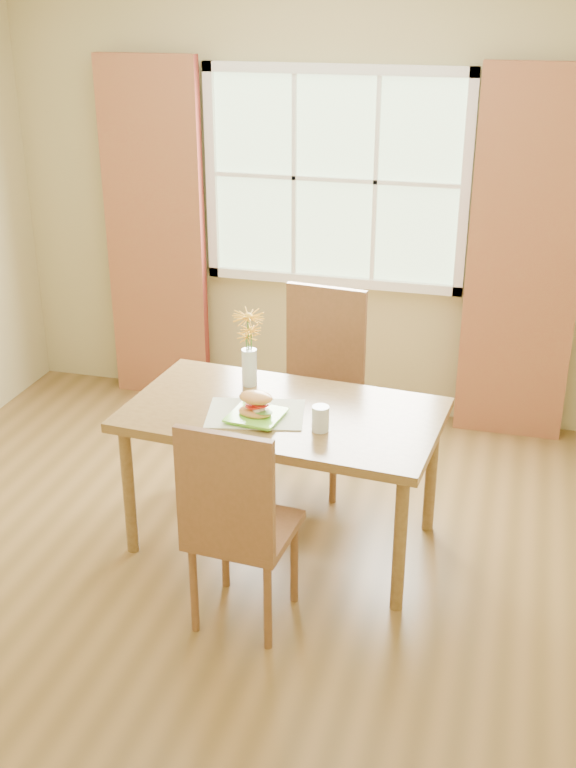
# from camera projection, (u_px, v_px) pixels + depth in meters

# --- Properties ---
(room) EXTENTS (4.24, 3.84, 2.74)m
(room) POSITION_uv_depth(u_px,v_px,m) (239.00, 299.00, 3.80)
(room) COLOR brown
(room) RESTS_ON ground
(window) EXTENTS (1.62, 0.06, 1.32)m
(window) POSITION_uv_depth(u_px,v_px,m) (335.00, 179.00, 5.39)
(window) COLOR #A3C595
(window) RESTS_ON room
(curtain_left) EXTENTS (0.65, 0.08, 2.20)m
(curtain_left) POSITION_uv_depth(u_px,v_px,m) (155.00, 235.00, 5.75)
(curtain_left) COLOR maroon
(curtain_left) RESTS_ON room
(curtain_right) EXTENTS (0.65, 0.08, 2.20)m
(curtain_right) POSITION_uv_depth(u_px,v_px,m) (524.00, 262.00, 5.20)
(curtain_right) COLOR maroon
(curtain_right) RESTS_ON room
(dining_table) EXTENTS (1.54, 0.95, 0.72)m
(dining_table) POSITION_uv_depth(u_px,v_px,m) (283.00, 424.00, 4.29)
(dining_table) COLOR brown
(dining_table) RESTS_ON room
(chair_near) EXTENTS (0.45, 0.45, 1.00)m
(chair_near) POSITION_uv_depth(u_px,v_px,m) (236.00, 520.00, 3.71)
(chair_near) COLOR brown
(chair_near) RESTS_ON room
(chair_far) EXTENTS (0.50, 0.50, 1.09)m
(chair_far) POSITION_uv_depth(u_px,v_px,m) (319.00, 377.00, 4.93)
(chair_far) COLOR brown
(chair_far) RESTS_ON room
(placemat) EXTENTS (0.51, 0.41, 0.01)m
(placemat) POSITION_uv_depth(u_px,v_px,m) (256.00, 414.00, 4.22)
(placemat) COLOR beige
(placemat) RESTS_ON dining_table
(plate) EXTENTS (0.26, 0.26, 0.01)m
(plate) POSITION_uv_depth(u_px,v_px,m) (256.00, 417.00, 4.16)
(plate) COLOR #78E439
(plate) RESTS_ON placemat
(croissant_sandwich) EXTENTS (0.18, 0.13, 0.12)m
(croissant_sandwich) POSITION_uv_depth(u_px,v_px,m) (256.00, 404.00, 4.13)
(croissant_sandwich) COLOR #E89A4F
(croissant_sandwich) RESTS_ON plate
(water_glass) EXTENTS (0.08, 0.08, 0.12)m
(water_glass) POSITION_uv_depth(u_px,v_px,m) (320.00, 419.00, 4.04)
(water_glass) COLOR silver
(water_glass) RESTS_ON dining_table
(flower_vase) EXTENTS (0.16, 0.16, 0.39)m
(flower_vase) POSITION_uv_depth(u_px,v_px,m) (249.00, 341.00, 4.43)
(flower_vase) COLOR silver
(flower_vase) RESTS_ON dining_table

